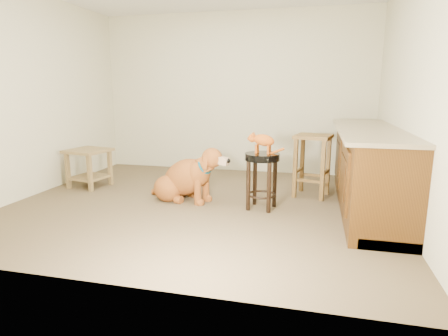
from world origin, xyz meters
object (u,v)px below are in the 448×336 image
(wood_stool, at_px, (312,164))
(tabby_kitten, at_px, (262,141))
(golden_retriever, at_px, (186,179))
(padded_stool, at_px, (262,170))
(side_table, at_px, (89,162))

(wood_stool, relative_size, tabby_kitten, 1.86)
(wood_stool, distance_m, golden_retriever, 1.63)
(padded_stool, distance_m, side_table, 2.56)
(side_table, bearing_deg, tabby_kitten, -9.30)
(side_table, relative_size, golden_retriever, 0.54)
(tabby_kitten, bearing_deg, padded_stool, -5.72)
(wood_stool, xyz_separation_m, side_table, (-3.08, -0.27, -0.06))
(golden_retriever, height_order, tabby_kitten, tabby_kitten)
(wood_stool, distance_m, tabby_kitten, 0.96)
(padded_stool, height_order, wood_stool, wood_stool)
(padded_stool, height_order, tabby_kitten, tabby_kitten)
(golden_retriever, relative_size, tabby_kitten, 2.61)
(wood_stool, distance_m, side_table, 3.09)
(wood_stool, height_order, tabby_kitten, tabby_kitten)
(golden_retriever, bearing_deg, padded_stool, 7.90)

